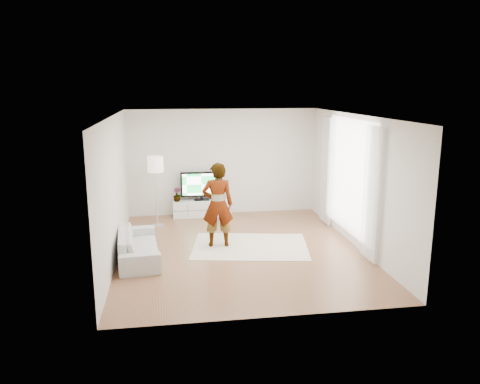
{
  "coord_description": "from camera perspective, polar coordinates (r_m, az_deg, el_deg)",
  "views": [
    {
      "loc": [
        -1.42,
        -9.25,
        3.35
      ],
      "look_at": [
        0.06,
        0.4,
        1.16
      ],
      "focal_mm": 35.0,
      "sensor_mm": 36.0,
      "label": 1
    }
  ],
  "objects": [
    {
      "name": "wall_left",
      "position": [
        9.51,
        -15.08,
        0.38
      ],
      "size": [
        0.02,
        6.0,
        2.8
      ],
      "primitive_type": "cube",
      "color": "silver",
      "rests_on": "floor"
    },
    {
      "name": "wall_back",
      "position": [
        12.48,
        -2.11,
        3.66
      ],
      "size": [
        5.0,
        0.02,
        2.8
      ],
      "primitive_type": "cube",
      "color": "silver",
      "rests_on": "floor"
    },
    {
      "name": "ceiling",
      "position": [
        9.37,
        -0.02,
        9.29
      ],
      "size": [
        6.0,
        6.0,
        0.0
      ],
      "primitive_type": "plane",
      "color": "white",
      "rests_on": "wall_back"
    },
    {
      "name": "player",
      "position": [
        9.91,
        -2.74,
        -1.56
      ],
      "size": [
        0.68,
        0.46,
        1.82
      ],
      "primitive_type": "imported",
      "rotation": [
        0.0,
        0.0,
        3.1
      ],
      "color": "#334772",
      "rests_on": "rug"
    },
    {
      "name": "wall_right",
      "position": [
        10.23,
        13.96,
        1.29
      ],
      "size": [
        0.02,
        6.0,
        2.8
      ],
      "primitive_type": "cube",
      "color": "silver",
      "rests_on": "floor"
    },
    {
      "name": "sofa",
      "position": [
        9.57,
        -12.3,
        -6.33
      ],
      "size": [
        0.94,
        2.01,
        0.57
      ],
      "primitive_type": "imported",
      "rotation": [
        0.0,
        0.0,
        1.66
      ],
      "color": "silver",
      "rests_on": "floor"
    },
    {
      "name": "curtain_near",
      "position": [
        9.31,
        15.72,
        -0.24
      ],
      "size": [
        0.04,
        0.7,
        2.6
      ],
      "primitive_type": "cube",
      "color": "white",
      "rests_on": "floor"
    },
    {
      "name": "media_console",
      "position": [
        12.44,
        -4.67,
        -1.98
      ],
      "size": [
        1.52,
        0.43,
        0.43
      ],
      "color": "white",
      "rests_on": "floor"
    },
    {
      "name": "floor_lamp",
      "position": [
        11.43,
        -10.25,
        2.98
      ],
      "size": [
        0.39,
        0.39,
        1.73
      ],
      "color": "silver",
      "rests_on": "floor"
    },
    {
      "name": "curtain_far",
      "position": [
        11.67,
        10.5,
        2.58
      ],
      "size": [
        0.04,
        0.7,
        2.6
      ],
      "primitive_type": "cube",
      "color": "white",
      "rests_on": "floor"
    },
    {
      "name": "wall_front",
      "position": [
        6.7,
        3.89,
        -4.31
      ],
      "size": [
        5.0,
        0.02,
        2.8
      ],
      "primitive_type": "cube",
      "color": "silver",
      "rests_on": "floor"
    },
    {
      "name": "rug",
      "position": [
        10.13,
        1.24,
        -6.61
      ],
      "size": [
        2.7,
        2.15,
        0.01
      ],
      "primitive_type": "cube",
      "rotation": [
        0.0,
        0.0,
        -0.17
      ],
      "color": "#F0E4CC",
      "rests_on": "floor"
    },
    {
      "name": "potted_plant",
      "position": [
        12.32,
        -7.7,
        -0.32
      ],
      "size": [
        0.23,
        0.23,
        0.36
      ],
      "primitive_type": "imported",
      "rotation": [
        0.0,
        0.0,
        -0.19
      ],
      "color": "#3F7238",
      "rests_on": "media_console"
    },
    {
      "name": "television",
      "position": [
        12.33,
        -4.73,
        0.87
      ],
      "size": [
        1.09,
        0.21,
        0.76
      ],
      "color": "black",
      "rests_on": "media_console"
    },
    {
      "name": "floor",
      "position": [
        9.94,
        -0.02,
        -7.05
      ],
      "size": [
        6.0,
        6.0,
        0.0
      ],
      "primitive_type": "plane",
      "color": "#A26D49",
      "rests_on": "ground"
    },
    {
      "name": "game_console",
      "position": [
        12.43,
        -1.62,
        -0.42
      ],
      "size": [
        0.07,
        0.17,
        0.22
      ],
      "rotation": [
        0.0,
        0.0,
        -0.1
      ],
      "color": "white",
      "rests_on": "media_console"
    },
    {
      "name": "window",
      "position": [
        10.49,
        13.25,
        1.88
      ],
      "size": [
        0.01,
        2.6,
        2.5
      ],
      "primitive_type": "cube",
      "color": "white",
      "rests_on": "wall_right"
    }
  ]
}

